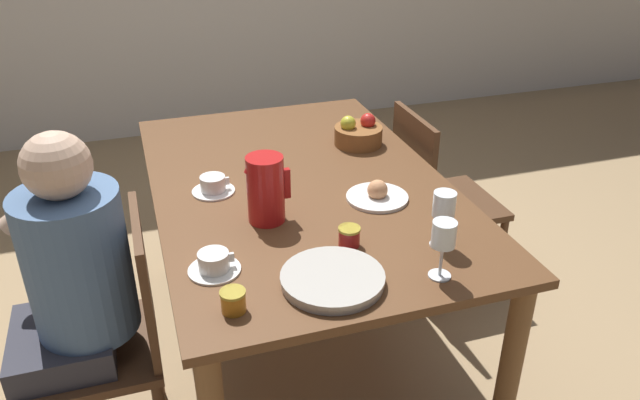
# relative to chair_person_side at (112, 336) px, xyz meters

# --- Properties ---
(ground_plane) EXTENTS (20.00, 20.00, 0.00)m
(ground_plane) POSITION_rel_chair_person_side_xyz_m (0.71, 0.28, -0.46)
(ground_plane) COLOR tan
(dining_table) EXTENTS (1.03, 1.60, 0.77)m
(dining_table) POSITION_rel_chair_person_side_xyz_m (0.71, 0.28, 0.20)
(dining_table) COLOR brown
(dining_table) RESTS_ON ground_plane
(chair_person_side) EXTENTS (0.42, 0.42, 0.86)m
(chair_person_side) POSITION_rel_chair_person_side_xyz_m (0.00, 0.00, 0.00)
(chair_person_side) COLOR #51331E
(chair_person_side) RESTS_ON ground_plane
(chair_opposite) EXTENTS (0.42, 0.42, 0.86)m
(chair_opposite) POSITION_rel_chair_person_side_xyz_m (1.41, 0.54, 0.00)
(chair_opposite) COLOR #51331E
(chair_opposite) RESTS_ON ground_plane
(person_seated) EXTENTS (0.39, 0.41, 1.16)m
(person_seated) POSITION_rel_chair_person_side_xyz_m (-0.08, -0.00, 0.22)
(person_seated) COLOR #33333D
(person_seated) RESTS_ON ground_plane
(red_pitcher) EXTENTS (0.14, 0.12, 0.22)m
(red_pitcher) POSITION_rel_chair_person_side_xyz_m (0.53, 0.05, 0.42)
(red_pitcher) COLOR red
(red_pitcher) RESTS_ON dining_table
(wine_glass_water) EXTENTS (0.07, 0.07, 0.18)m
(wine_glass_water) POSITION_rel_chair_person_side_xyz_m (0.99, -0.26, 0.44)
(wine_glass_water) COLOR white
(wine_glass_water) RESTS_ON dining_table
(wine_glass_juice) EXTENTS (0.07, 0.07, 0.17)m
(wine_glass_juice) POSITION_rel_chair_person_side_xyz_m (0.91, -0.40, 0.43)
(wine_glass_juice) COLOR white
(wine_glass_juice) RESTS_ON dining_table
(teacup_near_person) EXTENTS (0.15, 0.15, 0.06)m
(teacup_near_person) POSITION_rel_chair_person_side_xyz_m (0.32, -0.19, 0.33)
(teacup_near_person) COLOR white
(teacup_near_person) RESTS_ON dining_table
(teacup_across) EXTENTS (0.15, 0.15, 0.06)m
(teacup_across) POSITION_rel_chair_person_side_xyz_m (0.40, 0.30, 0.33)
(teacup_across) COLOR white
(teacup_across) RESTS_ON dining_table
(serving_tray) EXTENTS (0.29, 0.29, 0.03)m
(serving_tray) POSITION_rel_chair_person_side_xyz_m (0.62, -0.35, 0.32)
(serving_tray) COLOR #B7B2A8
(serving_tray) RESTS_ON dining_table
(bread_plate) EXTENTS (0.21, 0.21, 0.07)m
(bread_plate) POSITION_rel_chair_person_side_xyz_m (0.92, 0.07, 0.32)
(bread_plate) COLOR white
(bread_plate) RESTS_ON dining_table
(jam_jar_amber) EXTENTS (0.07, 0.07, 0.06)m
(jam_jar_amber) POSITION_rel_chair_person_side_xyz_m (0.73, -0.18, 0.34)
(jam_jar_amber) COLOR #A81E1E
(jam_jar_amber) RESTS_ON dining_table
(jam_jar_red) EXTENTS (0.07, 0.07, 0.06)m
(jam_jar_red) POSITION_rel_chair_person_side_xyz_m (0.34, -0.38, 0.34)
(jam_jar_red) COLOR #C67A1E
(jam_jar_red) RESTS_ON dining_table
(fruit_bowl) EXTENTS (0.20, 0.20, 0.13)m
(fruit_bowl) POSITION_rel_chair_person_side_xyz_m (1.03, 0.54, 0.35)
(fruit_bowl) COLOR brown
(fruit_bowl) RESTS_ON dining_table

